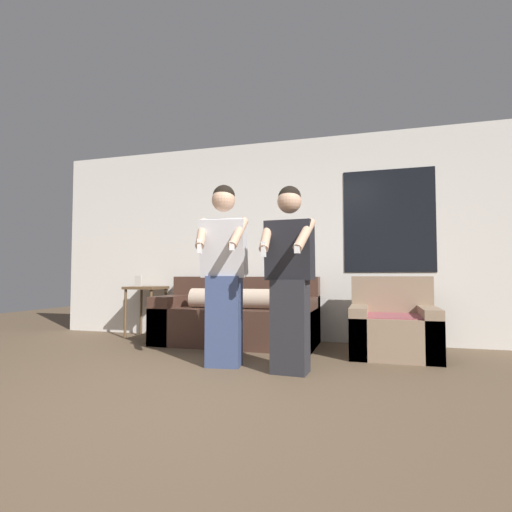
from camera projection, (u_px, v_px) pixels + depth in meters
The scene contains 7 objects.
ground_plane at pixel (186, 413), 2.49m from camera, with size 14.00×14.00×0.00m, color brown.
wall_back at pixel (287, 239), 5.40m from camera, with size 6.93×0.07×2.70m.
couch at pixel (237, 319), 5.03m from camera, with size 1.99×0.90×0.84m.
armchair at pixel (393, 328), 4.34m from camera, with size 0.89×0.89×0.85m.
side_table at pixel (146, 295), 5.63m from camera, with size 0.48×0.47×0.86m.
person_left at pixel (224, 273), 3.81m from camera, with size 0.49×0.54×1.73m.
person_right at pixel (290, 277), 3.55m from camera, with size 0.48×0.48×1.67m.
Camera 1 is at (1.13, -2.31, 0.86)m, focal length 28.00 mm.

